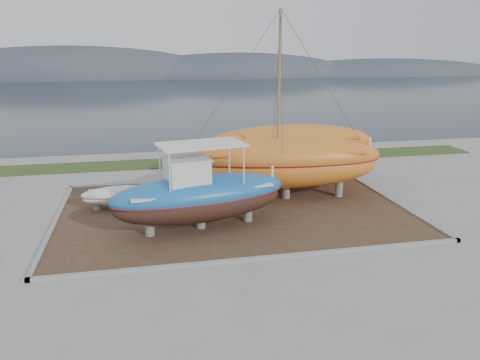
{
  "coord_description": "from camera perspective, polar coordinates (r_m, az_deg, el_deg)",
  "views": [
    {
      "loc": [
        -4.57,
        -19.22,
        8.48
      ],
      "look_at": [
        0.33,
        4.0,
        1.72
      ],
      "focal_mm": 35.0,
      "sensor_mm": 36.0,
      "label": 1
    }
  ],
  "objects": [
    {
      "name": "sea",
      "position": [
        89.74,
        -9.08,
        10.27
      ],
      "size": [
        260.0,
        100.0,
        0.04
      ],
      "primitive_type": null,
      "color": "#17252E",
      "rests_on": "ground"
    },
    {
      "name": "dirt_patch",
      "position": [
        25.13,
        -0.73,
        -3.76
      ],
      "size": [
        18.0,
        12.0,
        0.06
      ],
      "primitive_type": "cube",
      "color": "#422D1E",
      "rests_on": "ground"
    },
    {
      "name": "grass_strip",
      "position": [
        36.02,
        -4.29,
        2.29
      ],
      "size": [
        44.0,
        3.0,
        0.08
      ],
      "primitive_type": "cube",
      "color": "#284219",
      "rests_on": "ground"
    },
    {
      "name": "white_dinghy",
      "position": [
        26.19,
        -14.63,
        -2.07
      ],
      "size": [
        3.97,
        1.83,
        1.15
      ],
      "primitive_type": null,
      "rotation": [
        0.0,
        0.0,
        0.1
      ],
      "color": "silver",
      "rests_on": "dirt_patch"
    },
    {
      "name": "blue_caique",
      "position": [
        22.16,
        -4.91,
        -0.82
      ],
      "size": [
        8.95,
        4.24,
        4.14
      ],
      "primitive_type": null,
      "rotation": [
        0.0,
        0.0,
        0.19
      ],
      "color": "#1C65AF",
      "rests_on": "dirt_patch"
    },
    {
      "name": "ground",
      "position": [
        21.5,
        1.35,
        -7.34
      ],
      "size": [
        140.0,
        140.0,
        0.0
      ],
      "primitive_type": "plane",
      "color": "gray",
      "rests_on": "ground"
    },
    {
      "name": "mountain_ridge",
      "position": [
        144.54,
        -10.31,
        12.27
      ],
      "size": [
        200.0,
        36.0,
        20.0
      ],
      "primitive_type": null,
      "color": "#333D49",
      "rests_on": "ground"
    },
    {
      "name": "curb_frame",
      "position": [
        25.11,
        -0.73,
        -3.66
      ],
      "size": [
        18.6,
        12.6,
        0.15
      ],
      "primitive_type": null,
      "color": "gray",
      "rests_on": "ground"
    },
    {
      "name": "orange_bare_hull",
      "position": [
        30.16,
        6.04,
        3.14
      ],
      "size": [
        11.05,
        3.33,
        3.62
      ],
      "primitive_type": null,
      "rotation": [
        0.0,
        0.0,
        -0.0
      ],
      "color": "orange",
      "rests_on": "dirt_patch"
    },
    {
      "name": "orange_sailboat",
      "position": [
        26.12,
        5.92,
        8.68
      ],
      "size": [
        11.13,
        4.27,
        10.36
      ],
      "primitive_type": null,
      "rotation": [
        0.0,
        0.0,
        -0.1
      ],
      "color": "orange",
      "rests_on": "dirt_patch"
    }
  ]
}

